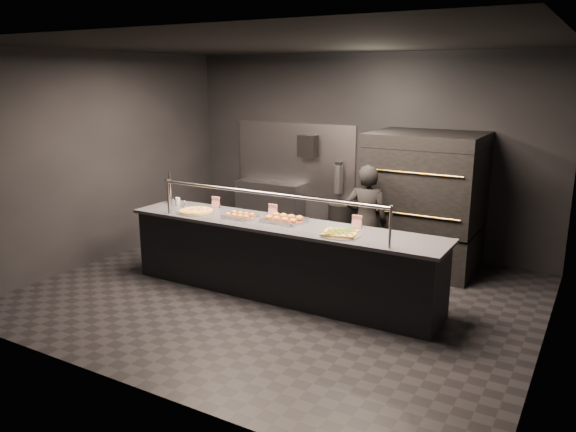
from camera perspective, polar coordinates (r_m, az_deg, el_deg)
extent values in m
plane|color=black|center=(7.09, -0.77, -7.93)|extent=(6.00, 6.00, 0.00)
plane|color=black|center=(6.58, -0.86, 17.07)|extent=(6.00, 6.00, 0.00)
cube|color=black|center=(8.89, 7.54, 6.48)|extent=(6.00, 0.04, 3.00)
cube|color=black|center=(4.75, -16.46, -0.58)|extent=(6.00, 0.04, 3.00)
cube|color=black|center=(8.59, -18.34, 5.63)|extent=(0.04, 5.00, 3.00)
cube|color=black|center=(5.77, 25.69, 1.11)|extent=(0.04, 5.00, 3.00)
cube|color=#99999E|center=(9.42, 0.67, 5.79)|extent=(2.20, 0.02, 1.20)
cube|color=black|center=(6.94, -0.78, -4.55)|extent=(4.00, 0.70, 0.88)
cube|color=#333338|center=(6.81, -0.80, -0.88)|extent=(4.10, 0.78, 0.04)
cylinder|color=#99999E|center=(7.39, -12.06, 1.96)|extent=(0.03, 0.03, 0.45)
cylinder|color=#99999E|center=(5.86, 10.36, -1.10)|extent=(0.03, 0.03, 0.45)
cylinder|color=#99999E|center=(6.45, -2.18, 2.30)|extent=(3.00, 0.04, 0.04)
cube|color=black|center=(8.20, 13.40, -3.03)|extent=(1.50, 1.15, 0.60)
cube|color=black|center=(8.04, 13.64, 1.06)|extent=(1.50, 1.20, 0.55)
cube|color=black|center=(7.94, 13.87, 4.93)|extent=(1.50, 1.20, 0.55)
cube|color=black|center=(7.89, 14.02, 7.58)|extent=(1.50, 1.20, 0.18)
cylinder|color=gold|center=(7.47, 12.26, 0.14)|extent=(1.30, 0.02, 0.02)
cylinder|color=gold|center=(7.36, 12.48, 4.30)|extent=(1.30, 0.02, 0.02)
cube|color=#99999E|center=(9.64, -1.88, 0.84)|extent=(1.20, 0.35, 0.90)
cube|color=black|center=(9.17, 2.05, 7.13)|extent=(0.30, 0.20, 0.35)
cylinder|color=#B2B2B7|center=(9.01, 5.14, 3.74)|extent=(0.14, 0.14, 0.45)
cube|color=black|center=(8.97, 5.18, 5.31)|extent=(0.10, 0.06, 0.06)
cylinder|color=silver|center=(8.06, -11.82, 1.59)|extent=(0.12, 0.12, 0.07)
cylinder|color=silver|center=(8.03, -11.88, 2.69)|extent=(0.04, 0.04, 0.31)
cylinder|color=silver|center=(7.96, -12.27, 3.59)|extent=(0.02, 0.09, 0.02)
cone|color=black|center=(7.99, -11.96, 4.23)|extent=(0.04, 0.04, 0.12)
cylinder|color=silver|center=(7.44, -9.31, 0.44)|extent=(0.50, 0.50, 0.01)
cylinder|color=gold|center=(7.44, -9.31, 0.53)|extent=(0.44, 0.44, 0.02)
cylinder|color=gold|center=(7.44, -9.32, 0.62)|extent=(0.38, 0.38, 0.01)
cube|color=silver|center=(7.09, -4.88, -0.07)|extent=(0.46, 0.39, 0.02)
ellipsoid|color=#CC6F2B|center=(7.11, -6.09, 0.18)|extent=(0.07, 0.07, 0.05)
ellipsoid|color=#CC6F2B|center=(7.21, -5.48, 0.40)|extent=(0.07, 0.07, 0.05)
ellipsoid|color=#CC6F2B|center=(7.05, -5.50, 0.09)|extent=(0.07, 0.07, 0.05)
ellipsoid|color=#CC6F2B|center=(7.16, -4.88, 0.31)|extent=(0.07, 0.07, 0.05)
ellipsoid|color=#CC6F2B|center=(7.00, -4.89, 0.00)|extent=(0.07, 0.07, 0.05)
ellipsoid|color=#CC6F2B|center=(7.11, -4.28, 0.23)|extent=(0.07, 0.07, 0.05)
ellipsoid|color=#CC6F2B|center=(6.95, -4.28, -0.09)|extent=(0.07, 0.07, 0.05)
ellipsoid|color=#CC6F2B|center=(7.06, -3.67, 0.14)|extent=(0.07, 0.07, 0.05)
cube|color=silver|center=(6.88, -0.40, -0.47)|extent=(0.57, 0.48, 0.02)
ellipsoid|color=#CC6F2B|center=(6.88, -1.96, -0.12)|extent=(0.09, 0.09, 0.06)
ellipsoid|color=#CC6F2B|center=(7.02, -1.25, 0.17)|extent=(0.09, 0.09, 0.06)
ellipsoid|color=#CC6F2B|center=(6.83, -1.16, -0.23)|extent=(0.09, 0.09, 0.06)
ellipsoid|color=#CC6F2B|center=(6.96, -0.46, 0.05)|extent=(0.09, 0.09, 0.06)
ellipsoid|color=#CC6F2B|center=(6.77, -0.34, -0.35)|extent=(0.09, 0.09, 0.06)
ellipsoid|color=#CC6F2B|center=(6.91, 0.35, -0.06)|extent=(0.09, 0.09, 0.06)
ellipsoid|color=#CC6F2B|center=(6.71, 0.49, -0.47)|extent=(0.09, 0.09, 0.06)
ellipsoid|color=#CC6F2B|center=(6.85, 1.17, -0.17)|extent=(0.09, 0.09, 0.06)
cylinder|color=silver|center=(6.32, 5.32, -1.87)|extent=(0.47, 0.47, 0.01)
cube|color=gold|center=(6.32, 5.32, -1.73)|extent=(0.44, 0.41, 0.02)
cube|color=gold|center=(6.31, 5.32, -1.62)|extent=(0.41, 0.38, 0.01)
cube|color=#397F1C|center=(6.31, 5.33, -1.55)|extent=(0.39, 0.36, 0.01)
cylinder|color=silver|center=(7.85, -11.14, 1.44)|extent=(0.07, 0.07, 0.11)
cylinder|color=silver|center=(7.78, -10.51, 1.27)|extent=(0.05, 0.05, 0.09)
cube|color=white|center=(7.66, -7.34, 1.43)|extent=(0.12, 0.04, 0.15)
cube|color=white|center=(7.15, -1.55, 0.64)|extent=(0.12, 0.04, 0.15)
cube|color=white|center=(6.64, 7.02, -0.53)|extent=(0.12, 0.04, 0.15)
cylinder|color=black|center=(8.94, 5.43, -0.94)|extent=(0.42, 0.42, 0.70)
imported|color=black|center=(7.52, 7.93, -0.60)|extent=(0.64, 0.51, 1.54)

